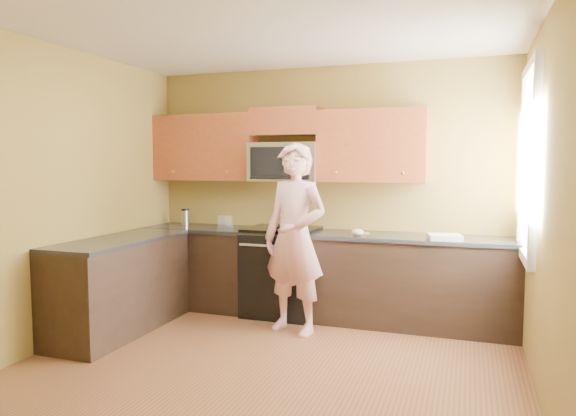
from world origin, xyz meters
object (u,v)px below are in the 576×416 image
at_px(woman, 295,238).
at_px(travel_mug, 185,225).
at_px(stove, 282,271).
at_px(frying_pan, 283,231).
at_px(microwave, 286,181).
at_px(butter_tub, 302,234).

distance_m(woman, travel_mug, 1.74).
xyz_separation_m(stove, frying_pan, (0.10, -0.24, 0.47)).
distance_m(stove, travel_mug, 1.36).
bearing_deg(woman, microwave, 131.97).
relative_size(microwave, travel_mug, 4.04).
height_order(stove, microwave, microwave).
xyz_separation_m(frying_pan, butter_tub, (0.18, 0.07, -0.03)).
bearing_deg(woman, stove, 137.12).
xyz_separation_m(microwave, travel_mug, (-1.28, 0.03, -0.53)).
bearing_deg(stove, microwave, 90.00).
relative_size(woman, travel_mug, 9.81).
bearing_deg(frying_pan, travel_mug, 167.09).
relative_size(stove, frying_pan, 2.22).
distance_m(stove, frying_pan, 0.54).
bearing_deg(travel_mug, frying_pan, -16.12).
xyz_separation_m(butter_tub, travel_mug, (-1.56, 0.33, 0.00)).
bearing_deg(butter_tub, microwave, 133.80).
xyz_separation_m(stove, butter_tub, (0.28, -0.17, 0.45)).
bearing_deg(microwave, frying_pan, -74.82).
xyz_separation_m(stove, microwave, (0.00, 0.12, 0.97)).
bearing_deg(butter_tub, travel_mug, 168.24).
height_order(frying_pan, travel_mug, travel_mug).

